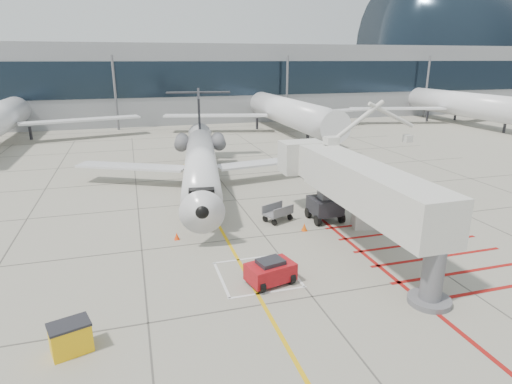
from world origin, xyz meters
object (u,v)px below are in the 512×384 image
object	(u,v)px
regional_jet	(200,151)
spill_bin	(71,337)
jet_bridge	(368,197)
pushback_tug	(270,271)

from	to	relation	value
regional_jet	spill_bin	bearing A→B (deg)	-105.05
jet_bridge	spill_bin	bearing A→B (deg)	-163.01
pushback_tug	spill_bin	size ratio (longest dim) A/B	1.61
regional_jet	pushback_tug	xyz separation A→B (m)	(0.98, -16.04, -3.27)
pushback_tug	regional_jet	bearing A→B (deg)	79.88
jet_bridge	spill_bin	world-z (taller)	jet_bridge
spill_bin	jet_bridge	bearing A→B (deg)	-0.21
regional_jet	jet_bridge	size ratio (longest dim) A/B	1.71
regional_jet	jet_bridge	distance (m)	15.98
regional_jet	jet_bridge	world-z (taller)	regional_jet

